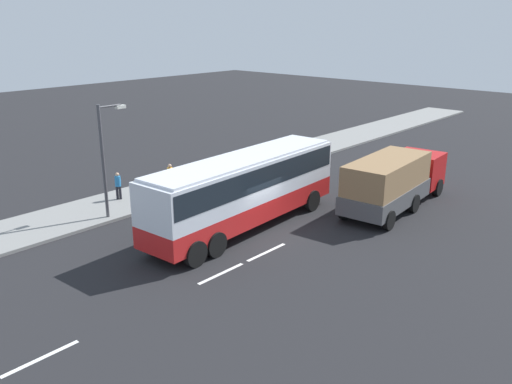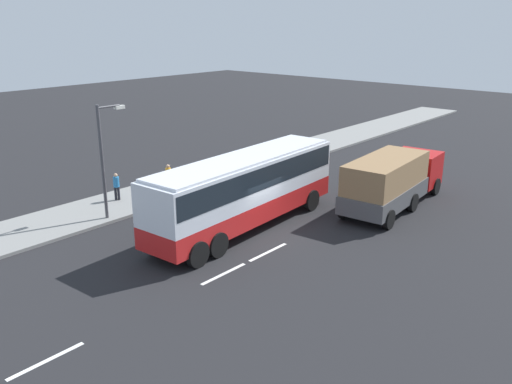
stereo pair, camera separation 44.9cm
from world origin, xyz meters
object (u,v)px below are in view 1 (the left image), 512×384
Objects in this scene: coach_bus at (245,184)px; pedestrian_near_curb at (170,176)px; pedestrian_at_crossing at (118,184)px; cargo_truck at (394,179)px; street_lamp at (105,152)px.

coach_bus reaches higher than pedestrian_near_curb.
pedestrian_near_curb is (1.05, 6.81, -1.12)m from coach_bus.
cargo_truck is at bearing 82.83° from pedestrian_at_crossing.
cargo_truck is 5.66× the size of pedestrian_at_crossing.
coach_bus reaches higher than pedestrian_at_crossing.
coach_bus is 7.23× the size of pedestrian_near_curb.
pedestrian_at_crossing is at bearing 73.81° from pedestrian_near_curb.
pedestrian_at_crossing is at bearing 123.99° from cargo_truck.
street_lamp is (-10.94, 9.67, 1.85)m from cargo_truck.
pedestrian_at_crossing is at bearing 99.97° from coach_bus.
cargo_truck is 14.78m from pedestrian_at_crossing.
cargo_truck is at bearing -41.47° from street_lamp.
coach_bus is 1.35× the size of cargo_truck.
cargo_truck is 14.72m from street_lamp.
coach_bus reaches higher than cargo_truck.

